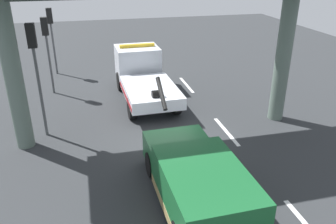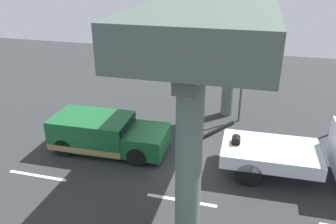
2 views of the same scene
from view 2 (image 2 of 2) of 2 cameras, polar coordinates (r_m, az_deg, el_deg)
The scene contains 7 objects.
ground_plane at distance 14.96m, azimuth 4.63°, elevation -8.48°, with size 60.00×40.00×0.10m, color #2D3033.
lane_stripe_west at distance 14.97m, azimuth -21.09°, elevation -9.96°, with size 2.60×0.16×0.01m, color silver.
lane_stripe_mid at distance 12.76m, azimuth 2.28°, elevation -14.63°, with size 2.60×0.16×0.01m, color silver.
tow_truck_white at distance 14.47m, azimuth 24.60°, elevation -6.26°, with size 7.28×2.52×2.46m.
towed_van_green at distance 15.71m, azimuth -10.65°, elevation -3.66°, with size 5.24×2.31×1.58m.
overpass_structure at distance 12.68m, azimuth 8.99°, elevation 14.86°, with size 3.60×12.83×6.88m.
traffic_light_near at distance 17.77m, azimuth 12.74°, elevation 8.30°, with size 0.39×0.32×4.58m.
Camera 2 is at (2.11, -12.45, 7.96)m, focal length 36.20 mm.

